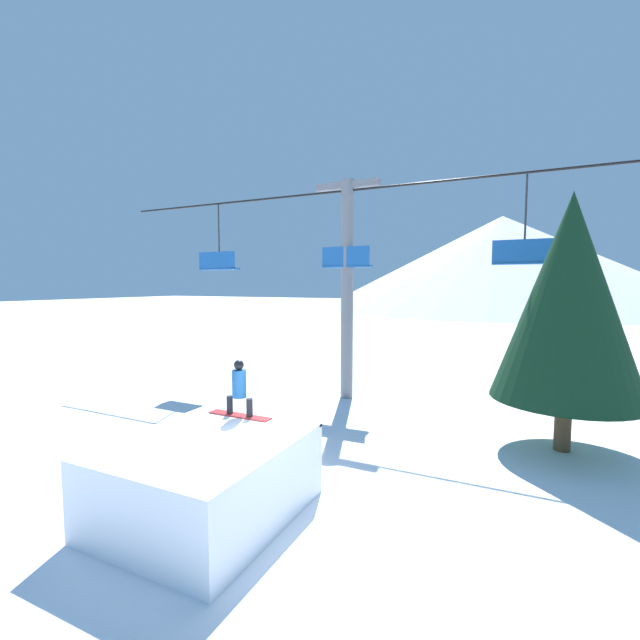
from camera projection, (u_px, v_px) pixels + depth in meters
ground_plane at (268, 524)px, 7.52m from camera, size 220.00×220.00×0.00m
mountain_ridge at (501, 263)px, 73.50m from camera, size 62.14×62.14×15.79m
snow_ramp at (207, 478)px, 7.73m from camera, size 2.96×3.43×1.42m
snowboarder at (239, 389)px, 8.98m from camera, size 1.46×0.30×1.20m
chairlift at (347, 273)px, 15.51m from camera, size 20.46×0.46×7.94m
pine_tree_near at (569, 298)px, 10.52m from camera, size 3.53×3.53×6.45m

